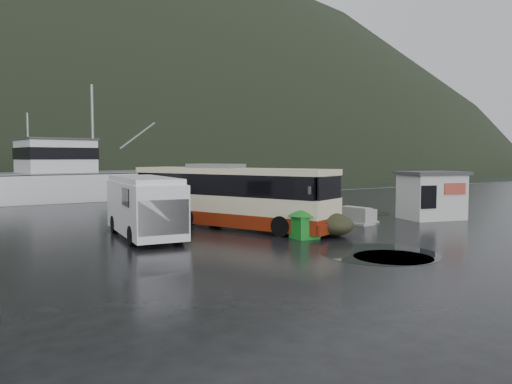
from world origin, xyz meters
TOP-DOWN VIEW (x-y plane):
  - ground at (0.00, 0.00)m, footprint 160.00×160.00m
  - quay_edge at (0.00, 20.00)m, footprint 160.00×0.60m
  - coach_bus at (-0.36, 2.32)m, footprint 6.75×11.51m
  - white_van at (-5.05, 1.71)m, footprint 2.98×6.58m
  - waste_bin_left at (0.55, -2.41)m, footprint 1.12×1.12m
  - waste_bin_right at (1.70, 0.19)m, footprint 1.13×1.13m
  - dome_tent at (2.08, -2.38)m, footprint 2.49×3.00m
  - ticket_kiosk at (10.80, -1.09)m, footprint 4.02×3.45m
  - jersey_barrier_a at (5.94, -0.32)m, footprint 0.93×1.55m
  - jersey_barrier_b at (5.72, -0.32)m, footprint 1.02×1.85m
  - jersey_barrier_c at (6.74, 0.10)m, footprint 0.83×1.49m
  - fishing_trawler at (3.22, 27.64)m, footprint 29.53×9.49m
  - puddles at (3.03, -4.25)m, footprint 12.88×13.23m

SIDE VIEW (x-z plane):
  - ground at x=0.00m, z-range 0.00..0.00m
  - quay_edge at x=0.00m, z-range -0.75..0.75m
  - coach_bus at x=-0.36m, z-range -1.59..1.59m
  - white_van at x=-5.05m, z-range -1.33..1.33m
  - waste_bin_left at x=0.55m, z-range -0.71..0.71m
  - waste_bin_right at x=1.70m, z-range -0.73..0.73m
  - dome_tent at x=2.08m, z-range -0.51..0.51m
  - ticket_kiosk at x=10.80m, z-range -1.34..1.34m
  - jersey_barrier_a at x=5.94m, z-range -0.37..0.37m
  - jersey_barrier_b at x=5.72m, z-range -0.45..0.45m
  - jersey_barrier_c at x=6.74m, z-range -0.36..0.36m
  - fishing_trawler at x=3.22m, z-range -5.80..5.80m
  - puddles at x=3.03m, z-range 0.00..0.01m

